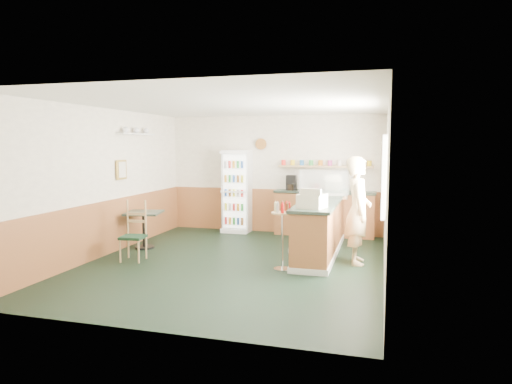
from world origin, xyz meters
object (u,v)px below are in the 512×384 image
(drinks_fridge, at_px, (237,191))
(cafe_table, at_px, (144,223))
(cafe_chair, at_px, (135,229))
(shopkeeper, at_px, (358,210))
(condiment_stand, at_px, (282,225))
(cash_register, at_px, (312,201))
(display_case, at_px, (324,184))

(drinks_fridge, relative_size, cafe_table, 2.45)
(cafe_chair, bearing_deg, cafe_table, 102.50)
(shopkeeper, relative_size, condiment_stand, 1.67)
(cafe_table, bearing_deg, cash_register, -10.20)
(drinks_fridge, height_order, cafe_table, drinks_fridge)
(drinks_fridge, relative_size, shopkeeper, 1.04)
(cash_register, bearing_deg, condiment_stand, -145.61)
(drinks_fridge, bearing_deg, cash_register, -51.59)
(condiment_stand, height_order, cafe_chair, condiment_stand)
(shopkeeper, distance_m, cafe_chair, 3.90)
(cafe_table, bearing_deg, shopkeeper, -0.84)
(cafe_table, bearing_deg, condiment_stand, -14.97)
(drinks_fridge, distance_m, cash_register, 3.51)
(drinks_fridge, height_order, shopkeeper, drinks_fridge)
(shopkeeper, bearing_deg, drinks_fridge, 44.96)
(display_case, height_order, shopkeeper, shopkeeper)
(cash_register, relative_size, cafe_chair, 0.39)
(condiment_stand, bearing_deg, cafe_table, 165.03)
(cash_register, bearing_deg, display_case, 103.28)
(drinks_fridge, bearing_deg, cafe_chair, -107.21)
(shopkeeper, xyz_separation_m, condiment_stand, (-1.16, -0.73, -0.18))
(cash_register, height_order, shopkeeper, shopkeeper)
(display_case, distance_m, cafe_table, 3.61)
(condiment_stand, distance_m, cafe_table, 3.06)
(drinks_fridge, height_order, cash_register, drinks_fridge)
(cash_register, xyz_separation_m, shopkeeper, (0.70, 0.55, -0.21))
(cash_register, bearing_deg, cafe_table, -176.92)
(shopkeeper, xyz_separation_m, cafe_table, (-4.10, 0.06, -0.41))
(drinks_fridge, distance_m, condiment_stand, 3.40)
(cash_register, height_order, cafe_chair, cash_register)
(display_case, height_order, condiment_stand, display_case)
(cafe_chair, bearing_deg, display_case, 22.71)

